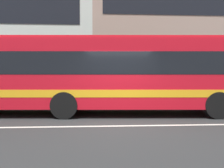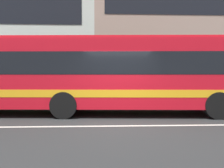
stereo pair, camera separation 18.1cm
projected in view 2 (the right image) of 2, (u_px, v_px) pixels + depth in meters
name	position (u px, v px, depth m)	size (l,w,h in m)	color
ground_plane	(120.00, 126.00, 7.37)	(160.00, 160.00, 0.00)	#2D2F30
lane_centre_line	(120.00, 126.00, 7.37)	(60.00, 0.16, 0.01)	silver
hedge_row_far	(78.00, 93.00, 13.50)	(12.19, 1.10, 1.14)	#1E4D15
apartment_block_right	(195.00, 25.00, 23.37)	(19.93, 9.53, 13.40)	tan
transit_bus	(87.00, 73.00, 9.70)	(12.01, 3.24, 3.10)	red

